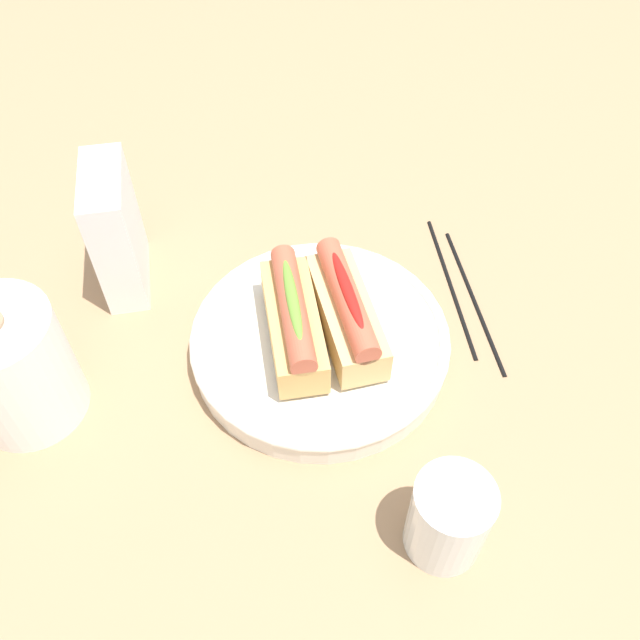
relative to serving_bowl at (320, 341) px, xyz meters
The scene contains 9 objects.
ground_plane 0.03m from the serving_bowl, 54.43° to the left, with size 2.40×2.40×0.00m, color #9E7A56.
serving_bowl is the anchor object (origin of this frame).
hotdog_front 0.05m from the serving_bowl, 103.16° to the right, with size 0.16×0.08×0.06m.
hotdog_back 0.05m from the serving_bowl, 76.84° to the left, with size 0.16×0.09×0.06m.
water_glass 0.23m from the serving_bowl, behind, with size 0.07×0.07×0.09m.
paper_towel_roll 0.30m from the serving_bowl, 77.33° to the left, with size 0.11×0.11×0.13m.
napkin_box 0.26m from the serving_bowl, 38.22° to the left, with size 0.11×0.04×0.15m, color white.
chopstick_near 0.18m from the serving_bowl, 83.67° to the right, with size 0.01×0.01×0.22m, color black.
chopstick_far 0.19m from the serving_bowl, 92.98° to the right, with size 0.01×0.01×0.22m, color black.
Camera 1 is at (-0.40, 0.17, 0.58)m, focal length 37.56 mm.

